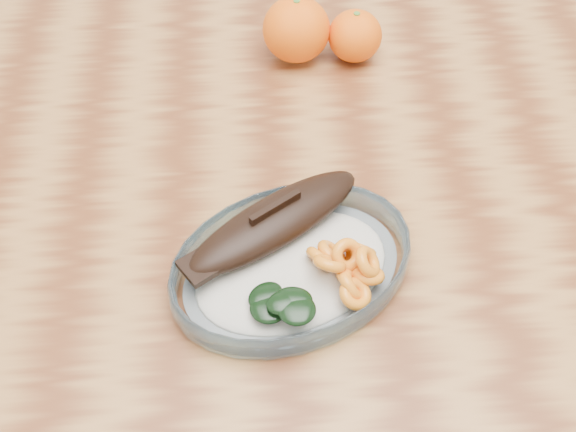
{
  "coord_description": "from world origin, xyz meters",
  "views": [
    {
      "loc": [
        -0.12,
        -0.56,
        1.34
      ],
      "look_at": [
        -0.09,
        -0.08,
        0.77
      ],
      "focal_mm": 45.0,
      "sensor_mm": 36.0,
      "label": 1
    }
  ],
  "objects": [
    {
      "name": "dining_table",
      "position": [
        0.0,
        0.0,
        0.65
      ],
      "size": [
        1.2,
        0.8,
        0.75
      ],
      "color": "brown",
      "rests_on": "ground"
    },
    {
      "name": "orange_left",
      "position": [
        -0.06,
        0.21,
        0.79
      ],
      "size": [
        0.09,
        0.09,
        0.09
      ],
      "primitive_type": "sphere",
      "color": "#FB4605",
      "rests_on": "dining_table"
    },
    {
      "name": "orange_right",
      "position": [
        0.01,
        0.2,
        0.78
      ],
      "size": [
        0.07,
        0.07,
        0.07
      ],
      "primitive_type": "sphere",
      "color": "#FB4605",
      "rests_on": "dining_table"
    },
    {
      "name": "plated_meal",
      "position": [
        -0.09,
        -0.14,
        0.77
      ],
      "size": [
        0.59,
        0.59,
        0.08
      ],
      "rotation": [
        0.0,
        0.0,
        0.4
      ],
      "color": "white",
      "rests_on": "dining_table"
    }
  ]
}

